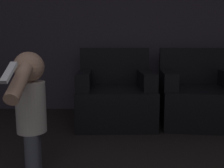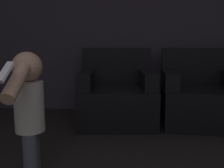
# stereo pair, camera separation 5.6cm
# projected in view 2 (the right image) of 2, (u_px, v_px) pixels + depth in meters

# --- Properties ---
(wall_back) EXTENTS (8.40, 0.05, 2.60)m
(wall_back) POSITION_uv_depth(u_px,v_px,m) (123.00, 22.00, 3.63)
(wall_back) COLOR #3D3842
(wall_back) RESTS_ON ground_plane
(armchair_left) EXTENTS (0.95, 0.90, 0.93)m
(armchair_left) POSITION_uv_depth(u_px,v_px,m) (117.00, 97.00, 3.14)
(armchair_left) COLOR black
(armchair_left) RESTS_ON ground_plane
(armchair_right) EXTENTS (0.99, 0.95, 0.93)m
(armchair_right) POSITION_uv_depth(u_px,v_px,m) (200.00, 97.00, 3.10)
(armchair_right) COLOR black
(armchair_right) RESTS_ON ground_plane
(person_toddler) EXTENTS (0.20, 0.62, 0.92)m
(person_toddler) POSITION_uv_depth(u_px,v_px,m) (29.00, 107.00, 1.71)
(person_toddler) COLOR #474C56
(person_toddler) RESTS_ON ground_plane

